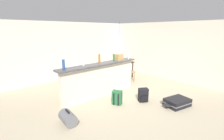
{
  "coord_description": "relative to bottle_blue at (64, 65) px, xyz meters",
  "views": [
    {
      "loc": [
        -3.62,
        -3.63,
        2.16
      ],
      "look_at": [
        0.11,
        0.48,
        0.78
      ],
      "focal_mm": 26.02,
      "sensor_mm": 36.0,
      "label": 1
    }
  ],
  "objects": [
    {
      "name": "ground_plane",
      "position": [
        1.75,
        -0.35,
        -1.28
      ],
      "size": [
        13.0,
        13.0,
        0.05
      ],
      "primitive_type": "cube",
      "color": "#BCAD8E"
    },
    {
      "name": "wall_back",
      "position": [
        1.75,
        2.7,
        -0.0
      ],
      "size": [
        6.6,
        0.1,
        2.5
      ],
      "primitive_type": "cube",
      "color": "silver",
      "rests_on": "ground_plane"
    },
    {
      "name": "wall_right",
      "position": [
        4.8,
        -0.05,
        -0.0
      ],
      "size": [
        0.1,
        6.0,
        2.5
      ],
      "primitive_type": "cube",
      "color": "silver",
      "rests_on": "ground_plane"
    },
    {
      "name": "partition_half_wall",
      "position": [
        1.28,
        0.06,
        -0.73
      ],
      "size": [
        2.8,
        0.2,
        1.06
      ],
      "primitive_type": "cube",
      "color": "silver",
      "rests_on": "ground_plane"
    },
    {
      "name": "bar_countertop",
      "position": [
        1.28,
        0.06,
        -0.17
      ],
      "size": [
        2.96,
        0.4,
        0.05
      ],
      "primitive_type": "cube",
      "color": "#4C4C51",
      "rests_on": "partition_half_wall"
    },
    {
      "name": "bottle_blue",
      "position": [
        0.0,
        0.0,
        0.0
      ],
      "size": [
        0.08,
        0.08,
        0.29
      ],
      "primitive_type": "cylinder",
      "color": "#284C89",
      "rests_on": "bar_countertop"
    },
    {
      "name": "bottle_white",
      "position": [
        0.69,
        0.12,
        -0.04
      ],
      "size": [
        0.06,
        0.06,
        0.22
      ],
      "primitive_type": "cylinder",
      "color": "silver",
      "rests_on": "bar_countertop"
    },
    {
      "name": "bottle_amber",
      "position": [
        1.32,
        0.15,
        -0.0
      ],
      "size": [
        0.07,
        0.07,
        0.29
      ],
      "primitive_type": "cylinder",
      "color": "#9E661E",
      "rests_on": "bar_countertop"
    },
    {
      "name": "bottle_green",
      "position": [
        1.89,
        0.08,
        -0.02
      ],
      "size": [
        0.07,
        0.07,
        0.25
      ],
      "primitive_type": "cylinder",
      "color": "#2D6B38",
      "rests_on": "bar_countertop"
    },
    {
      "name": "bottle_clear",
      "position": [
        2.56,
        0.0,
        -0.04
      ],
      "size": [
        0.07,
        0.07,
        0.22
      ],
      "primitive_type": "cylinder",
      "color": "silver",
      "rests_on": "bar_countertop"
    },
    {
      "name": "grocery_bag",
      "position": [
        2.13,
        0.06,
        -0.04
      ],
      "size": [
        0.26,
        0.18,
        0.22
      ],
      "primitive_type": "cube",
      "color": "tan",
      "rests_on": "bar_countertop"
    },
    {
      "name": "dining_table",
      "position": [
        3.24,
        1.11,
        -0.61
      ],
      "size": [
        1.1,
        0.8,
        0.74
      ],
      "color": "#332319",
      "rests_on": "ground_plane"
    },
    {
      "name": "dining_chair_near_partition",
      "position": [
        3.16,
        0.55,
        -0.74
      ],
      "size": [
        0.45,
        0.45,
        0.93
      ],
      "color": "#9E754C",
      "rests_on": "ground_plane"
    },
    {
      "name": "pendant_lamp",
      "position": [
        3.2,
        1.12,
        0.56
      ],
      "size": [
        0.34,
        0.34,
        0.8
      ],
      "color": "black"
    },
    {
      "name": "suitcase_flat_black",
      "position": [
        2.46,
        -2.03,
        -1.14
      ],
      "size": [
        0.88,
        0.64,
        0.22
      ],
      "color": "black",
      "rests_on": "ground_plane"
    },
    {
      "name": "backpack_green",
      "position": [
        1.25,
        -0.77,
        -1.05
      ],
      "size": [
        0.32,
        0.33,
        0.42
      ],
      "color": "#286B3D",
      "rests_on": "ground_plane"
    },
    {
      "name": "duffel_bag_grey",
      "position": [
        -0.34,
        -0.76,
        -1.1
      ],
      "size": [
        0.34,
        0.51,
        0.34
      ],
      "color": "slate",
      "rests_on": "ground_plane"
    },
    {
      "name": "backpack_black",
      "position": [
        1.96,
        -1.19,
        -1.05
      ],
      "size": [
        0.33,
        0.33,
        0.42
      ],
      "color": "black",
      "rests_on": "ground_plane"
    }
  ]
}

